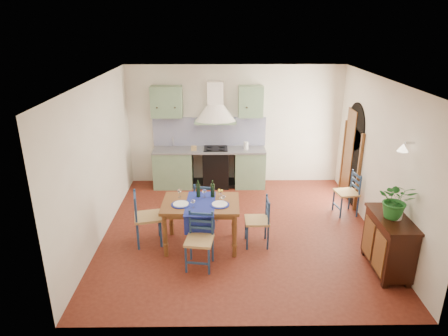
{
  "coord_description": "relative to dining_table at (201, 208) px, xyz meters",
  "views": [
    {
      "loc": [
        -0.36,
        -6.64,
        3.76
      ],
      "look_at": [
        -0.28,
        0.3,
        1.15
      ],
      "focal_mm": 32.0,
      "sensor_mm": 36.0,
      "label": 1
    }
  ],
  "objects": [
    {
      "name": "chair_near",
      "position": [
        0.0,
        -0.63,
        -0.26
      ],
      "size": [
        0.48,
        0.48,
        0.91
      ],
      "color": "navy",
      "rests_on": "ground"
    },
    {
      "name": "chair_spare",
      "position": [
        2.91,
        1.19,
        -0.27
      ],
      "size": [
        0.47,
        0.47,
        0.89
      ],
      "color": "navy",
      "rests_on": "ground"
    },
    {
      "name": "back_wall",
      "position": [
        0.21,
        2.79,
        0.32
      ],
      "size": [
        5.0,
        0.96,
        2.8
      ],
      "color": "silver",
      "rests_on": "ground"
    },
    {
      "name": "potted_plant",
      "position": [
        2.96,
        -0.78,
        0.49
      ],
      "size": [
        0.65,
        0.6,
        0.58
      ],
      "primitive_type": "imported",
      "rotation": [
        0.0,
        0.0,
        -0.36
      ],
      "color": "#216826",
      "rests_on": "sideboard"
    },
    {
      "name": "sideboard",
      "position": [
        2.94,
        -0.78,
        -0.22
      ],
      "size": [
        0.5,
        1.05,
        0.94
      ],
      "color": "black",
      "rests_on": "ground"
    },
    {
      "name": "dining_table",
      "position": [
        0.0,
        0.0,
        0.0
      ],
      "size": [
        1.32,
        1.0,
        1.14
      ],
      "color": "brown",
      "rests_on": "ground"
    },
    {
      "name": "chair_left",
      "position": [
        -0.97,
        0.09,
        -0.23
      ],
      "size": [
        0.54,
        0.54,
        0.98
      ],
      "color": "navy",
      "rests_on": "ground"
    },
    {
      "name": "floor",
      "position": [
        0.68,
        0.5,
        -0.73
      ],
      "size": [
        5.0,
        5.0,
        0.0
      ],
      "primitive_type": "plane",
      "color": "#48170F",
      "rests_on": "ground"
    },
    {
      "name": "chair_right",
      "position": [
        1.0,
        0.02,
        -0.27
      ],
      "size": [
        0.42,
        0.42,
        0.89
      ],
      "color": "navy",
      "rests_on": "ground"
    },
    {
      "name": "left_wall",
      "position": [
        -1.82,
        0.5,
        0.67
      ],
      "size": [
        0.04,
        5.0,
        2.8
      ],
      "primitive_type": "cube",
      "color": "silver",
      "rests_on": "ground"
    },
    {
      "name": "ceiling",
      "position": [
        0.68,
        0.5,
        2.07
      ],
      "size": [
        5.0,
        5.0,
        0.01
      ],
      "primitive_type": "cube",
      "color": "white",
      "rests_on": "back_wall"
    },
    {
      "name": "chair_far",
      "position": [
        0.06,
        0.73,
        -0.27
      ],
      "size": [
        0.48,
        0.48,
        0.9
      ],
      "color": "navy",
      "rests_on": "ground"
    },
    {
      "name": "right_wall",
      "position": [
        3.18,
        0.78,
        0.6
      ],
      "size": [
        0.26,
        5.0,
        2.8
      ],
      "color": "silver",
      "rests_on": "ground"
    }
  ]
}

